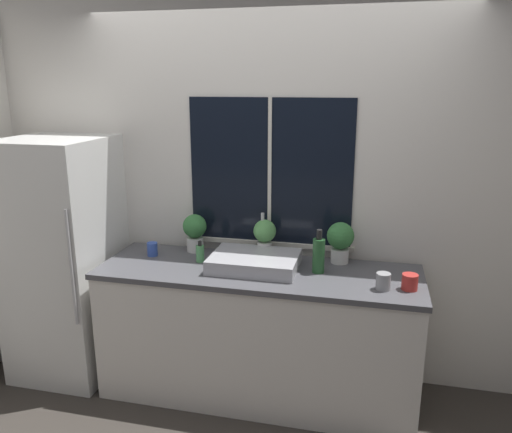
# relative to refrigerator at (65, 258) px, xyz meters

# --- Properties ---
(ground_plane) EXTENTS (14.00, 14.00, 0.00)m
(ground_plane) POSITION_rel_refrigerator_xyz_m (1.40, -0.34, -0.84)
(ground_plane) COLOR #38332D
(wall_back) EXTENTS (8.00, 0.09, 2.70)m
(wall_back) POSITION_rel_refrigerator_xyz_m (1.40, 0.37, 0.51)
(wall_back) COLOR silver
(wall_back) RESTS_ON ground_plane
(wall_left) EXTENTS (0.06, 7.00, 2.70)m
(wall_left) POSITION_rel_refrigerator_xyz_m (-0.61, 1.16, 0.51)
(wall_left) COLOR silver
(wall_left) RESTS_ON ground_plane
(counter) EXTENTS (2.06, 0.66, 0.89)m
(counter) POSITION_rel_refrigerator_xyz_m (1.40, -0.02, -0.40)
(counter) COLOR white
(counter) RESTS_ON ground_plane
(refrigerator) EXTENTS (0.65, 0.73, 1.69)m
(refrigerator) POSITION_rel_refrigerator_xyz_m (0.00, 0.00, 0.00)
(refrigerator) COLOR silver
(refrigerator) RESTS_ON ground_plane
(sink) EXTENTS (0.55, 0.46, 0.31)m
(sink) POSITION_rel_refrigerator_xyz_m (1.38, 0.00, 0.09)
(sink) COLOR #ADADB2
(sink) RESTS_ON counter
(potted_plant_left) EXTENTS (0.17, 0.17, 0.27)m
(potted_plant_left) POSITION_rel_refrigerator_xyz_m (0.89, 0.23, 0.20)
(potted_plant_left) COLOR white
(potted_plant_left) RESTS_ON counter
(potted_plant_center) EXTENTS (0.15, 0.15, 0.26)m
(potted_plant_center) POSITION_rel_refrigerator_xyz_m (1.39, 0.23, 0.20)
(potted_plant_center) COLOR white
(potted_plant_center) RESTS_ON counter
(potted_plant_right) EXTENTS (0.18, 0.18, 0.27)m
(potted_plant_right) POSITION_rel_refrigerator_xyz_m (1.90, 0.23, 0.20)
(potted_plant_right) COLOR white
(potted_plant_right) RESTS_ON counter
(soap_bottle) EXTENTS (0.05, 0.05, 0.14)m
(soap_bottle) POSITION_rel_refrigerator_xyz_m (1.00, 0.03, 0.10)
(soap_bottle) COLOR #519E5B
(soap_bottle) RESTS_ON counter
(bottle_tall) EXTENTS (0.08, 0.08, 0.28)m
(bottle_tall) POSITION_rel_refrigerator_xyz_m (1.78, 0.02, 0.16)
(bottle_tall) COLOR #235128
(bottle_tall) RESTS_ON counter
(mug_red) EXTENTS (0.09, 0.09, 0.09)m
(mug_red) POSITION_rel_refrigerator_xyz_m (2.32, -0.13, 0.09)
(mug_red) COLOR #B72D28
(mug_red) RESTS_ON counter
(mug_blue) EXTENTS (0.07, 0.07, 0.09)m
(mug_blue) POSITION_rel_refrigerator_xyz_m (0.64, 0.07, 0.09)
(mug_blue) COLOR #3351AD
(mug_blue) RESTS_ON counter
(mug_grey) EXTENTS (0.08, 0.08, 0.10)m
(mug_grey) POSITION_rel_refrigerator_xyz_m (2.18, -0.16, 0.09)
(mug_grey) COLOR gray
(mug_grey) RESTS_ON counter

